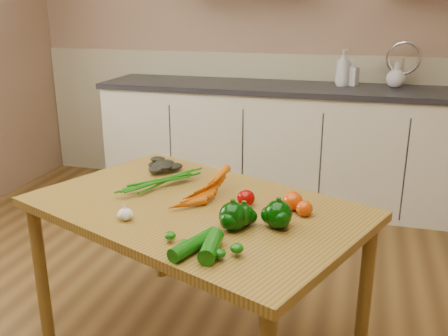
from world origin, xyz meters
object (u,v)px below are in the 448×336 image
tomato_c (304,208)px  leafy_greens (162,161)px  soap_bottle_a (343,68)px  pepper_c (233,216)px  pepper_b (278,214)px  tomato_b (293,201)px  table (196,222)px  carrot_bunch (191,188)px  zucchini_a (211,246)px  soap_bottle_c (396,75)px  soap_bottle_b (352,72)px  pepper_a (244,215)px  garlic_bulb (125,214)px  tomato_a (246,198)px  zucchini_b (194,244)px

tomato_c → leafy_greens: bearing=153.5°
soap_bottle_a → pepper_c: (-0.25, -2.17, -0.28)m
pepper_b → tomato_b: 0.18m
table → carrot_bunch: (-0.05, 0.09, 0.11)m
pepper_b → pepper_c: size_ratio=1.00×
tomato_b → carrot_bunch: bearing=175.0°
carrot_bunch → zucchini_a: 0.53m
table → carrot_bunch: 0.15m
leafy_greens → soap_bottle_c: bearing=56.3°
zucchini_a → soap_bottle_b: bearing=82.2°
leafy_greens → zucchini_a: leafy_greens is taller
soap_bottle_a → zucchini_a: (-0.27, -2.37, -0.30)m
tomato_c → zucchini_a: size_ratio=0.38×
soap_bottle_c → pepper_a: size_ratio=2.17×
soap_bottle_a → zucchini_a: soap_bottle_a is taller
table → zucchini_a: (0.19, -0.38, 0.11)m
table → soap_bottle_a: size_ratio=5.85×
soap_bottle_c → garlic_bulb: size_ratio=3.11×
pepper_b → tomato_a: 0.23m
soap_bottle_a → carrot_bunch: bearing=105.5°
leafy_greens → tomato_b: size_ratio=2.35×
tomato_b → zucchini_a: 0.48m
carrot_bunch → pepper_b: pepper_b is taller
soap_bottle_b → soap_bottle_c: bearing=112.3°
soap_bottle_b → zucchini_a: 2.45m
tomato_a → tomato_b: tomato_b is taller
soap_bottle_c → tomato_b: (-0.44, -2.00, -0.25)m
soap_bottle_a → pepper_a: bearing=114.4°
soap_bottle_c → tomato_a: (-0.63, -2.01, -0.25)m
zucchini_a → tomato_a: bearing=88.2°
zucchini_b → pepper_a: bearing=65.9°
table → soap_bottle_c: (0.83, 2.05, 0.37)m
table → leafy_greens: bearing=151.0°
table → tomato_c: (0.44, 0.01, 0.11)m
garlic_bulb → pepper_c: 0.41m
zucchini_b → pepper_b: bearing=47.7°
table → tomato_b: size_ratio=19.29×
carrot_bunch → soap_bottle_c: bearing=88.6°
table → pepper_c: (0.21, -0.19, 0.13)m
tomato_a → table: bearing=-167.7°
leafy_greens → tomato_b: 0.75m
soap_bottle_a → pepper_c: 2.21m
pepper_c → tomato_a: pepper_c is taller
table → zucchini_b: bearing=-48.9°
carrot_bunch → pepper_c: (0.25, -0.28, 0.02)m
soap_bottle_b → pepper_a: soap_bottle_b is taller
soap_bottle_a → soap_bottle_c: bearing=-140.3°
table → soap_bottle_a: bearing=99.8°
leafy_greens → table: bearing=-51.6°
pepper_a → soap_bottle_a: bearing=84.1°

